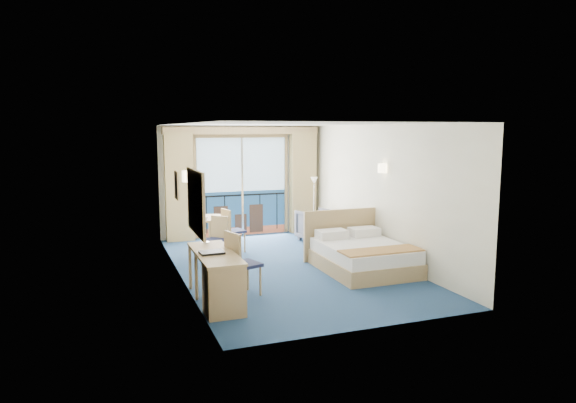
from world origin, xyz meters
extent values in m
plane|color=navy|center=(0.00, 0.00, 0.00)|extent=(6.50, 6.50, 0.00)
cube|color=beige|center=(0.00, 3.26, 1.35)|extent=(4.00, 0.02, 2.70)
cube|color=beige|center=(0.00, -3.26, 1.35)|extent=(4.00, 0.02, 2.70)
cube|color=beige|center=(-2.01, 0.00, 1.35)|extent=(0.02, 6.50, 2.70)
cube|color=beige|center=(2.01, 0.00, 1.35)|extent=(0.02, 6.50, 2.70)
cube|color=white|center=(0.00, 0.00, 2.71)|extent=(4.00, 6.50, 0.02)
cube|color=navy|center=(0.00, 3.22, 0.56)|extent=(2.20, 0.02, 1.08)
cube|color=silver|center=(0.00, 3.22, 1.76)|extent=(2.20, 0.02, 1.32)
cube|color=#A14D32|center=(0.00, 3.22, 0.10)|extent=(2.20, 0.02, 0.20)
cube|color=black|center=(0.00, 3.22, 1.00)|extent=(2.20, 0.02, 0.04)
cube|color=tan|center=(0.00, 3.21, 2.46)|extent=(2.36, 0.03, 0.12)
cube|color=tan|center=(-1.15, 3.21, 1.20)|extent=(0.06, 0.03, 2.40)
cube|color=tan|center=(1.15, 3.21, 1.20)|extent=(0.06, 0.03, 2.40)
cube|color=silver|center=(0.00, 3.21, 1.20)|extent=(0.05, 0.02, 2.40)
cube|color=#39241A|center=(0.35, 3.21, 0.40)|extent=(0.35, 0.02, 0.70)
cube|color=#39241A|center=(-0.55, 3.21, 0.40)|extent=(0.35, 0.02, 0.70)
cube|color=#39241A|center=(-0.05, 3.21, 0.30)|extent=(0.30, 0.02, 0.45)
cube|color=black|center=(-0.90, 3.22, 0.55)|extent=(0.02, 0.01, 0.90)
cube|color=black|center=(-0.45, 3.22, 0.55)|extent=(0.03, 0.01, 0.90)
cube|color=black|center=(0.00, 3.22, 0.55)|extent=(0.03, 0.01, 0.90)
cube|color=black|center=(0.45, 3.22, 0.55)|extent=(0.03, 0.01, 0.90)
cube|color=black|center=(0.90, 3.22, 0.55)|extent=(0.02, 0.01, 0.90)
cube|color=tan|center=(-1.55, 3.07, 1.28)|extent=(0.65, 0.22, 2.55)
cube|color=tan|center=(1.55, 3.07, 1.28)|extent=(0.65, 0.22, 2.55)
cube|color=tan|center=(0.00, 3.10, 2.58)|extent=(3.80, 0.25, 0.18)
cube|color=tan|center=(-1.98, -1.50, 1.55)|extent=(0.04, 1.25, 0.95)
cube|color=silver|center=(-1.95, -1.50, 1.55)|extent=(0.01, 1.12, 0.82)
cube|color=tan|center=(-1.98, 0.45, 1.60)|extent=(0.03, 0.42, 0.52)
cube|color=gray|center=(-1.96, 0.45, 1.60)|extent=(0.01, 0.34, 0.44)
cylinder|color=#FFE8B2|center=(-1.94, -0.60, 1.85)|extent=(0.18, 0.18, 0.18)
cylinder|color=#FFE8B2|center=(1.94, -0.15, 1.85)|extent=(0.18, 0.18, 0.18)
cube|color=tan|center=(1.24, -0.76, 0.14)|extent=(1.48, 1.85, 0.28)
cube|color=silver|center=(1.24, -0.76, 0.39)|extent=(1.42, 1.79, 0.23)
cube|color=#A57240|center=(1.24, -1.36, 0.52)|extent=(1.46, 0.51, 0.03)
cube|color=silver|center=(0.89, -0.09, 0.59)|extent=(0.57, 0.37, 0.17)
cube|color=silver|center=(1.59, -0.09, 0.59)|extent=(0.57, 0.37, 0.17)
cube|color=tan|center=(1.24, 0.21, 0.51)|extent=(1.62, 0.06, 1.02)
cube|color=tan|center=(1.79, 0.47, 0.25)|extent=(0.38, 0.36, 0.50)
cube|color=white|center=(1.78, 0.51, 0.54)|extent=(0.20, 0.16, 0.09)
imported|color=#4E525E|center=(1.48, 1.96, 0.37)|extent=(0.98, 0.99, 0.74)
cylinder|color=silver|center=(1.70, 2.70, 0.01)|extent=(0.20, 0.20, 0.03)
cylinder|color=silver|center=(1.70, 2.70, 0.68)|extent=(0.02, 0.02, 1.35)
cone|color=#EEE1CA|center=(1.70, 2.70, 1.35)|extent=(0.18, 0.18, 0.16)
cube|color=tan|center=(-1.71, -1.50, 0.75)|extent=(0.57, 1.65, 0.04)
cube|color=tan|center=(-1.71, -2.07, 0.37)|extent=(0.54, 0.50, 0.73)
cylinder|color=tan|center=(-1.96, -1.30, 0.37)|extent=(0.05, 0.05, 0.73)
cylinder|color=tan|center=(-1.45, -1.30, 0.37)|extent=(0.05, 0.05, 0.73)
cylinder|color=tan|center=(-1.96, -0.73, 0.37)|extent=(0.05, 0.05, 0.73)
cylinder|color=tan|center=(-1.45, -0.73, 0.37)|extent=(0.05, 0.05, 0.73)
cube|color=#1B2040|center=(-1.21, -1.33, 0.50)|extent=(0.56, 0.56, 0.05)
cube|color=tan|center=(-1.41, -1.39, 0.77)|extent=(0.17, 0.44, 0.53)
cylinder|color=tan|center=(-0.98, -1.45, 0.24)|extent=(0.04, 0.04, 0.48)
cylinder|color=tan|center=(-1.09, -1.11, 0.24)|extent=(0.04, 0.04, 0.48)
cylinder|color=tan|center=(-1.32, -1.56, 0.24)|extent=(0.04, 0.04, 0.48)
cylinder|color=tan|center=(-1.43, -1.21, 0.24)|extent=(0.04, 0.04, 0.48)
cube|color=black|center=(-1.77, -1.56, 0.79)|extent=(0.36, 0.28, 0.03)
cylinder|color=silver|center=(-1.72, -0.90, 0.80)|extent=(0.11, 0.11, 0.02)
cylinder|color=silver|center=(-1.72, -0.90, 0.98)|extent=(0.02, 0.02, 0.38)
cone|color=#EEE1CA|center=(-1.72, -0.90, 1.17)|extent=(0.10, 0.10, 0.09)
cylinder|color=tan|center=(-1.13, 1.63, 0.75)|extent=(0.86, 0.86, 0.04)
cylinder|color=tan|center=(-1.13, 1.63, 0.37)|extent=(0.09, 0.09, 0.75)
cylinder|color=tan|center=(-1.13, 1.63, 0.02)|extent=(0.47, 0.47, 0.03)
cube|color=#1B2040|center=(-0.63, 1.56, 0.45)|extent=(0.48, 0.48, 0.05)
cube|color=tan|center=(-0.82, 1.51, 0.70)|extent=(0.13, 0.40, 0.48)
cylinder|color=tan|center=(-0.44, 1.44, 0.21)|extent=(0.03, 0.03, 0.43)
cylinder|color=tan|center=(-0.51, 1.75, 0.21)|extent=(0.03, 0.03, 0.43)
cylinder|color=tan|center=(-0.75, 1.36, 0.21)|extent=(0.03, 0.03, 0.43)
cylinder|color=tan|center=(-0.83, 1.68, 0.21)|extent=(0.03, 0.03, 0.43)
cube|color=#1B2040|center=(-1.19, 0.90, 0.43)|extent=(0.54, 0.54, 0.05)
cube|color=tan|center=(-1.07, 1.04, 0.66)|extent=(0.30, 0.29, 0.45)
cylinder|color=tan|center=(-1.41, 0.90, 0.20)|extent=(0.03, 0.03, 0.41)
cylinder|color=tan|center=(-1.18, 0.69, 0.20)|extent=(0.03, 0.03, 0.41)
cylinder|color=tan|center=(-1.20, 1.12, 0.20)|extent=(0.03, 0.03, 0.41)
cylinder|color=tan|center=(-0.97, 0.91, 0.20)|extent=(0.03, 0.03, 0.41)
camera|label=1|loc=(-3.27, -8.94, 2.60)|focal=32.00mm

